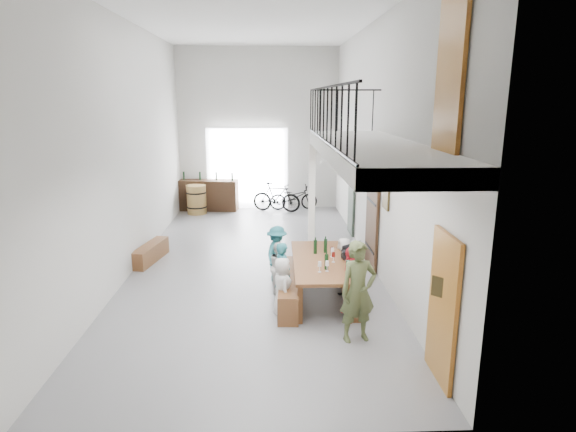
{
  "coord_description": "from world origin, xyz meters",
  "views": [
    {
      "loc": [
        0.37,
        -10.83,
        3.82
      ],
      "look_at": [
        0.77,
        -0.5,
        1.27
      ],
      "focal_mm": 30.0,
      "sensor_mm": 36.0,
      "label": 1
    }
  ],
  "objects_px": {
    "bench_inner": "(290,288)",
    "oak_barrel": "(197,200)",
    "side_bench": "(150,253)",
    "bicycle_near": "(293,197)",
    "tasting_table": "(320,264)",
    "host_standing": "(358,292)",
    "serving_counter": "(209,195)"
  },
  "relations": [
    {
      "from": "host_standing",
      "to": "bicycle_near",
      "type": "distance_m",
      "value": 9.39
    },
    {
      "from": "bench_inner",
      "to": "tasting_table",
      "type": "bearing_deg",
      "value": 12.4
    },
    {
      "from": "side_bench",
      "to": "oak_barrel",
      "type": "bearing_deg",
      "value": 85.19
    },
    {
      "from": "side_bench",
      "to": "host_standing",
      "type": "bearing_deg",
      "value": -43.38
    },
    {
      "from": "tasting_table",
      "to": "bicycle_near",
      "type": "height_order",
      "value": "bicycle_near"
    },
    {
      "from": "tasting_table",
      "to": "host_standing",
      "type": "height_order",
      "value": "host_standing"
    },
    {
      "from": "bench_inner",
      "to": "side_bench",
      "type": "height_order",
      "value": "bench_inner"
    },
    {
      "from": "host_standing",
      "to": "serving_counter",
      "type": "bearing_deg",
      "value": 96.78
    },
    {
      "from": "oak_barrel",
      "to": "tasting_table",
      "type": "bearing_deg",
      "value": -64.64
    },
    {
      "from": "tasting_table",
      "to": "serving_counter",
      "type": "bearing_deg",
      "value": 112.6
    },
    {
      "from": "serving_counter",
      "to": "bicycle_near",
      "type": "distance_m",
      "value": 2.95
    },
    {
      "from": "side_bench",
      "to": "host_standing",
      "type": "relative_size",
      "value": 0.89
    },
    {
      "from": "side_bench",
      "to": "oak_barrel",
      "type": "relative_size",
      "value": 1.51
    },
    {
      "from": "oak_barrel",
      "to": "serving_counter",
      "type": "bearing_deg",
      "value": 56.95
    },
    {
      "from": "bicycle_near",
      "to": "serving_counter",
      "type": "bearing_deg",
      "value": 85.81
    },
    {
      "from": "bench_inner",
      "to": "oak_barrel",
      "type": "xyz_separation_m",
      "value": [
        -2.83,
        7.3,
        0.23
      ]
    },
    {
      "from": "side_bench",
      "to": "bicycle_near",
      "type": "bearing_deg",
      "value": 55.24
    },
    {
      "from": "oak_barrel",
      "to": "serving_counter",
      "type": "distance_m",
      "value": 0.63
    },
    {
      "from": "tasting_table",
      "to": "side_bench",
      "type": "distance_m",
      "value": 4.52
    },
    {
      "from": "serving_counter",
      "to": "side_bench",
      "type": "bearing_deg",
      "value": -91.64
    },
    {
      "from": "bench_inner",
      "to": "serving_counter",
      "type": "relative_size",
      "value": 1.13
    },
    {
      "from": "tasting_table",
      "to": "bench_inner",
      "type": "xyz_separation_m",
      "value": [
        -0.59,
        -0.09,
        -0.45
      ]
    },
    {
      "from": "host_standing",
      "to": "bicycle_near",
      "type": "relative_size",
      "value": 1.0
    },
    {
      "from": "tasting_table",
      "to": "side_bench",
      "type": "height_order",
      "value": "tasting_table"
    },
    {
      "from": "bench_inner",
      "to": "oak_barrel",
      "type": "bearing_deg",
      "value": 114.94
    },
    {
      "from": "oak_barrel",
      "to": "host_standing",
      "type": "distance_m",
      "value": 9.69
    },
    {
      "from": "bench_inner",
      "to": "host_standing",
      "type": "height_order",
      "value": "host_standing"
    },
    {
      "from": "bicycle_near",
      "to": "tasting_table",
      "type": "bearing_deg",
      "value": 177.7
    },
    {
      "from": "serving_counter",
      "to": "bicycle_near",
      "type": "xyz_separation_m",
      "value": [
        2.95,
        -0.05,
        -0.09
      ]
    },
    {
      "from": "tasting_table",
      "to": "oak_barrel",
      "type": "height_order",
      "value": "oak_barrel"
    },
    {
      "from": "bicycle_near",
      "to": "side_bench",
      "type": "bearing_deg",
      "value": 142.03
    },
    {
      "from": "oak_barrel",
      "to": "bench_inner",
      "type": "bearing_deg",
      "value": -68.81
    }
  ]
}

